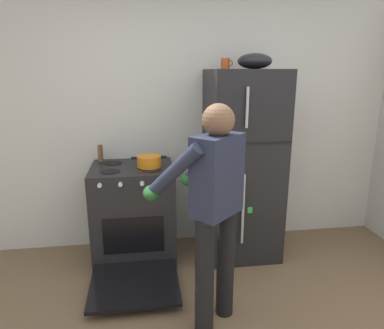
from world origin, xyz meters
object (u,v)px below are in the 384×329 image
(stove_range, at_px, (134,215))
(coffee_mug, at_px, (226,64))
(pepper_mill, at_px, (100,153))
(refrigerator, at_px, (242,165))
(mixing_bowl, at_px, (255,61))
(red_pot, at_px, (149,161))
(person_cook, at_px, (212,199))

(stove_range, relative_size, coffee_mug, 11.04)
(pepper_mill, bearing_deg, coffee_mug, -7.23)
(refrigerator, distance_m, mixing_bowl, 0.98)
(stove_range, relative_size, pepper_mill, 7.41)
(red_pot, relative_size, pepper_mill, 1.93)
(person_cook, bearing_deg, coffee_mug, 72.83)
(pepper_mill, bearing_deg, stove_range, -36.02)
(refrigerator, xyz_separation_m, mixing_bowl, (0.08, 0.00, 0.97))
(person_cook, height_order, coffee_mug, coffee_mug)
(coffee_mug, relative_size, mixing_bowl, 0.36)
(stove_range, distance_m, mixing_bowl, 1.82)
(coffee_mug, bearing_deg, mixing_bowl, -10.99)
(red_pot, relative_size, coffee_mug, 2.87)
(refrigerator, bearing_deg, coffee_mug, 164.17)
(refrigerator, xyz_separation_m, red_pot, (-0.90, -0.05, 0.09))
(stove_range, bearing_deg, red_pot, -11.26)
(refrigerator, height_order, stove_range, refrigerator)
(stove_range, distance_m, coffee_mug, 1.66)
(refrigerator, relative_size, person_cook, 1.13)
(person_cook, relative_size, mixing_bowl, 5.15)
(refrigerator, relative_size, coffee_mug, 16.15)
(red_pot, xyz_separation_m, mixing_bowl, (0.98, 0.05, 0.89))
(refrigerator, xyz_separation_m, pepper_mill, (-1.36, 0.20, 0.12))
(refrigerator, height_order, coffee_mug, coffee_mug)
(stove_range, distance_m, pepper_mill, 0.68)
(pepper_mill, bearing_deg, red_pot, -28.52)
(person_cook, distance_m, coffee_mug, 1.42)
(mixing_bowl, bearing_deg, coffee_mug, 169.01)
(refrigerator, bearing_deg, stove_range, -179.04)
(person_cook, bearing_deg, stove_range, 119.79)
(stove_range, distance_m, person_cook, 1.23)
(coffee_mug, bearing_deg, person_cook, -107.17)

